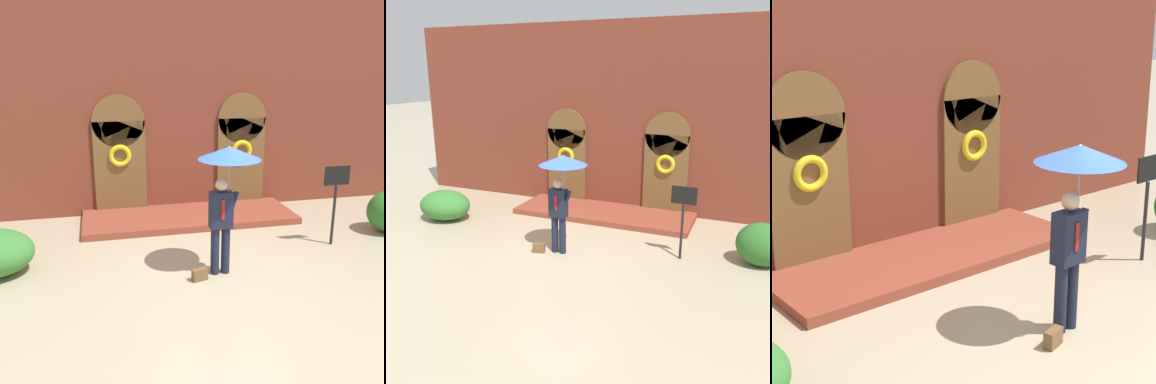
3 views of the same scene
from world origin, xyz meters
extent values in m
plane|color=tan|center=(0.00, 0.00, 0.00)|extent=(80.00, 80.00, 0.00)
cube|color=brown|center=(0.00, 4.20, 2.80)|extent=(14.00, 0.50, 5.60)
cube|color=brown|center=(-1.60, 3.91, 1.20)|extent=(1.30, 0.08, 2.40)
cylinder|color=brown|center=(-1.60, 3.91, 2.40)|extent=(1.30, 0.08, 1.30)
cube|color=brown|center=(1.60, 3.91, 1.20)|extent=(1.30, 0.08, 2.40)
cylinder|color=brown|center=(1.60, 3.91, 2.40)|extent=(1.30, 0.08, 1.30)
torus|color=yellow|center=(-1.60, 3.84, 1.55)|extent=(0.56, 0.12, 0.56)
torus|color=yellow|center=(1.60, 3.84, 1.55)|extent=(0.56, 0.12, 0.56)
cube|color=brown|center=(0.00, 3.05, 0.08)|extent=(5.20, 1.80, 0.16)
cylinder|color=#191E33|center=(-0.18, 0.12, 0.45)|extent=(0.16, 0.16, 0.90)
cylinder|color=#191E33|center=(0.02, 0.12, 0.45)|extent=(0.16, 0.16, 0.90)
cube|color=#191E33|center=(-0.08, 0.12, 1.23)|extent=(0.40, 0.24, 0.66)
cube|color=#A51919|center=(-0.08, -0.01, 1.27)|extent=(0.06, 0.01, 0.36)
sphere|color=tan|center=(-0.08, 0.12, 1.69)|extent=(0.22, 0.22, 0.22)
cylinder|color=#191E33|center=(0.14, 0.12, 1.33)|extent=(0.22, 0.09, 0.46)
cylinder|color=gray|center=(0.06, 0.12, 1.65)|extent=(0.02, 0.02, 0.98)
cone|color=#284CB7|center=(0.06, 0.12, 2.25)|extent=(1.10, 1.10, 0.22)
cone|color=white|center=(0.06, 0.12, 2.27)|extent=(0.61, 0.61, 0.20)
cube|color=brown|center=(-0.51, -0.08, 0.11)|extent=(0.30, 0.19, 0.22)
cylinder|color=black|center=(2.65, 0.89, 0.65)|extent=(0.06, 0.06, 1.30)
cube|color=black|center=(2.65, 0.89, 1.52)|extent=(0.56, 0.03, 0.40)
camera|label=1|loc=(-2.18, -6.79, 3.64)|focal=40.00mm
camera|label=2|loc=(4.07, -8.37, 4.18)|focal=40.00mm
camera|label=3|loc=(-5.73, -4.70, 3.89)|focal=60.00mm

